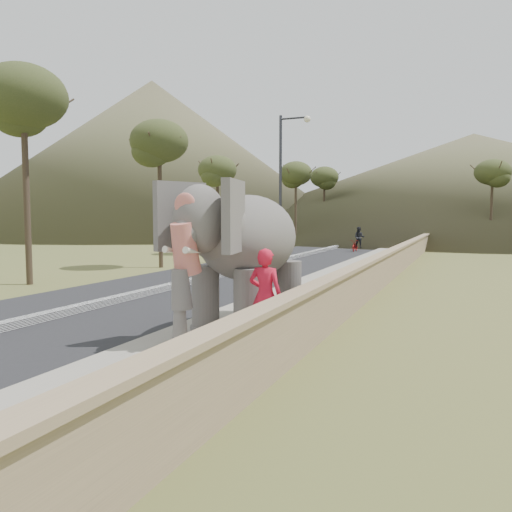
# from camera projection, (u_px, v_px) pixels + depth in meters

# --- Properties ---
(ground) EXTENTS (160.00, 160.00, 0.00)m
(ground) POSITION_uv_depth(u_px,v_px,m) (171.00, 371.00, 8.31)
(ground) COLOR olive
(ground) RESTS_ON ground
(road) EXTENTS (7.00, 120.00, 0.03)m
(road) POSITION_uv_depth(u_px,v_px,m) (201.00, 282.00, 19.43)
(road) COLOR black
(road) RESTS_ON ground
(median) EXTENTS (0.35, 120.00, 0.22)m
(median) POSITION_uv_depth(u_px,v_px,m) (201.00, 279.00, 19.42)
(median) COLOR black
(median) RESTS_ON ground
(walkway) EXTENTS (3.00, 120.00, 0.15)m
(walkway) POSITION_uv_depth(u_px,v_px,m) (326.00, 287.00, 17.48)
(walkway) COLOR #9E9687
(walkway) RESTS_ON ground
(parapet) EXTENTS (0.30, 120.00, 1.10)m
(parapet) POSITION_uv_depth(u_px,v_px,m) (374.00, 276.00, 16.81)
(parapet) COLOR tan
(parapet) RESTS_ON ground
(lamppost) EXTENTS (1.76, 0.36, 8.00)m
(lamppost) POSITION_uv_depth(u_px,v_px,m) (286.00, 174.00, 27.13)
(lamppost) COLOR #29292E
(lamppost) RESTS_ON ground
(signboard) EXTENTS (0.60, 0.08, 2.40)m
(signboard) POSITION_uv_depth(u_px,v_px,m) (284.00, 233.00, 26.66)
(signboard) COLOR #2D2D33
(signboard) RESTS_ON ground
(hill_left) EXTENTS (60.00, 60.00, 22.00)m
(hill_left) POSITION_uv_depth(u_px,v_px,m) (153.00, 158.00, 72.65)
(hill_left) COLOR brown
(hill_left) RESTS_ON ground
(hill_far) EXTENTS (80.00, 80.00, 14.00)m
(hill_far) POSITION_uv_depth(u_px,v_px,m) (472.00, 184.00, 70.07)
(hill_far) COLOR brown
(hill_far) RESTS_ON ground
(elephant_and_man) EXTENTS (2.61, 4.45, 3.06)m
(elephant_and_man) POSITION_uv_depth(u_px,v_px,m) (249.00, 257.00, 11.15)
(elephant_and_man) COLOR slate
(elephant_and_man) RESTS_ON ground
(motorcyclist) EXTENTS (0.97, 1.62, 1.79)m
(motorcyclist) POSITION_uv_depth(u_px,v_px,m) (357.00, 242.00, 35.80)
(motorcyclist) COLOR maroon
(motorcyclist) RESTS_ON ground
(trees) EXTENTS (47.86, 42.39, 8.33)m
(trees) POSITION_uv_depth(u_px,v_px,m) (447.00, 198.00, 32.93)
(trees) COLOR #473828
(trees) RESTS_ON ground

